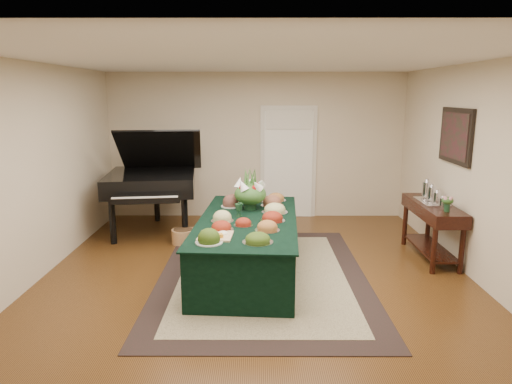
{
  "coord_description": "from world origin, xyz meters",
  "views": [
    {
      "loc": [
        0.02,
        -5.53,
        2.31
      ],
      "look_at": [
        0.0,
        0.3,
        1.05
      ],
      "focal_mm": 32.0,
      "sensor_mm": 36.0,
      "label": 1
    }
  ],
  "objects_px": {
    "floral_centerpiece": "(250,190)",
    "buffet_table": "(248,245)",
    "grand_piano": "(152,181)",
    "mahogany_sideboard": "(433,216)"
  },
  "relations": [
    {
      "from": "buffet_table",
      "to": "grand_piano",
      "type": "distance_m",
      "value": 2.49
    },
    {
      "from": "floral_centerpiece",
      "to": "mahogany_sideboard",
      "type": "height_order",
      "value": "floral_centerpiece"
    },
    {
      "from": "buffet_table",
      "to": "floral_centerpiece",
      "type": "bearing_deg",
      "value": 87.36
    },
    {
      "from": "mahogany_sideboard",
      "to": "grand_piano",
      "type": "bearing_deg",
      "value": 163.34
    },
    {
      "from": "floral_centerpiece",
      "to": "mahogany_sideboard",
      "type": "bearing_deg",
      "value": 0.29
    },
    {
      "from": "floral_centerpiece",
      "to": "buffet_table",
      "type": "bearing_deg",
      "value": -92.64
    },
    {
      "from": "grand_piano",
      "to": "mahogany_sideboard",
      "type": "height_order",
      "value": "grand_piano"
    },
    {
      "from": "floral_centerpiece",
      "to": "grand_piano",
      "type": "relative_size",
      "value": 0.25
    },
    {
      "from": "floral_centerpiece",
      "to": "grand_piano",
      "type": "xyz_separation_m",
      "value": [
        -1.67,
        1.28,
        -0.12
      ]
    },
    {
      "from": "buffet_table",
      "to": "floral_centerpiece",
      "type": "xyz_separation_m",
      "value": [
        0.02,
        0.51,
        0.63
      ]
    }
  ]
}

